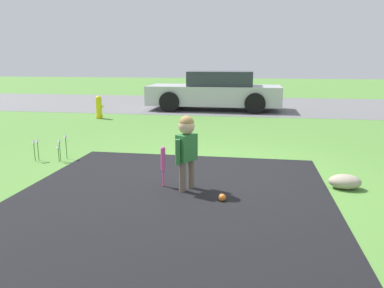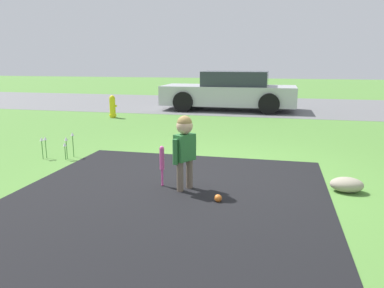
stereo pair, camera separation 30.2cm
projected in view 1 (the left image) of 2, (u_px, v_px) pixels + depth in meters
The scene contains 10 objects.
ground_plane at pixel (218, 175), 5.35m from camera, with size 60.00×60.00×0.00m, color #518438.
driveway_strip at pixel (130, 262), 3.02m from camera, with size 3.80×7.00×0.01m.
street_strip at pixel (241, 105), 13.74m from camera, with size 40.00×6.00×0.01m.
child at pixel (187, 142), 4.59m from camera, with size 0.26×0.34×0.94m.
baseball_bat at pixel (163, 161), 4.77m from camera, with size 0.06×0.06×0.53m.
sports_ball at pixel (222, 197), 4.33m from camera, with size 0.09×0.09×0.09m.
fire_hydrant at pixel (99, 107), 10.48m from camera, with size 0.23×0.21×0.64m.
parked_car at pixel (216, 92), 12.29m from camera, with size 4.31×1.82×1.26m.
flower_bed at pixel (51, 142), 6.04m from camera, with size 0.49×0.29×0.42m.
edging_rock at pixel (345, 182), 4.75m from camera, with size 0.40×0.28×0.18m.
Camera 1 is at (0.49, -5.12, 1.59)m, focal length 35.00 mm.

